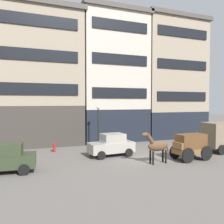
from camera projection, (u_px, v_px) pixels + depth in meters
The scene contains 10 objects.
ground_plane at pixel (152, 159), 17.97m from camera, with size 120.00×120.00×0.00m, color #605B56.
building_far_left at pixel (36, 76), 24.11m from camera, with size 9.66×5.70×14.12m.
building_center_left at pixel (112, 76), 27.12m from camera, with size 7.98×5.70×14.81m.
building_center_right at pixel (170, 78), 29.97m from camera, with size 8.75×5.70×15.04m.
cargo_wagon at pixel (190, 145), 17.67m from camera, with size 2.99×1.67×1.98m.
draft_horse at pixel (157, 146), 16.61m from camera, with size 2.35×0.70×2.30m.
sedan_dark at pixel (5, 158), 14.38m from camera, with size 3.83×2.14×1.83m.
sedan_light at pixel (112, 145), 18.99m from camera, with size 3.81×2.07×1.83m.
streetlamp_curbside at pixel (98, 121), 21.97m from camera, with size 0.32×0.32×4.12m.
fire_hydrant_curbside at pixel (54, 147), 20.54m from camera, with size 0.24×0.24×0.83m.
Camera 1 is at (-9.26, -15.53, 4.37)m, focal length 37.13 mm.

